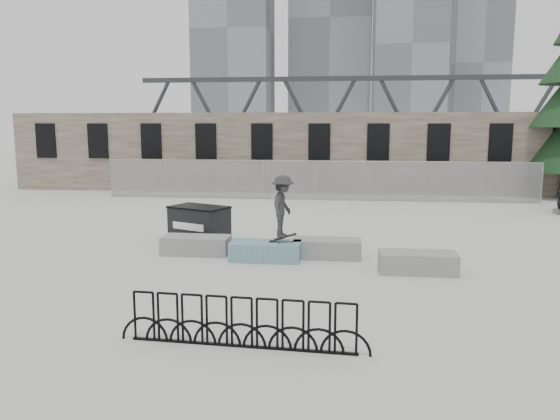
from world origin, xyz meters
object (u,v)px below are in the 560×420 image
Objects in this scene: planter_far_left at (196,244)px; planter_center_right at (327,248)px; planter_center_left at (266,250)px; dumpster at (199,224)px; bike_rack at (242,323)px; planter_offset at (418,262)px; skateboarder at (283,206)px.

planter_far_left and planter_center_right have the same top height.
planter_center_left is 0.93× the size of dumpster.
bike_rack reaches higher than planter_center_right.
planter_offset is 0.93× the size of dumpster.
planter_center_right is 1.05× the size of skateboarder.
planter_center_right is 1.84m from skateboarder.
skateboarder reaches higher than dumpster.
skateboarder is (0.49, 0.05, 1.28)m from planter_center_left.
planter_center_left is at bearing 94.52° from bike_rack.
planter_far_left is at bearing -53.80° from dumpster.
bike_rack is at bearing -68.24° from planter_far_left.
planter_offset is 7.24m from dumpster.
planter_center_right is 2.79m from planter_offset.
planter_offset is at bearing -11.12° from planter_center_left.
dumpster is at bearing 156.68° from planter_offset.
planter_center_right is 0.93× the size of dumpster.
planter_offset is at bearing -11.96° from planter_far_left.
planter_far_left is at bearing 168.04° from planter_offset.
planter_far_left is 1.05× the size of skateboarder.
planter_center_right is at bearing -58.51° from skateboarder.
skateboarder is (2.67, -0.47, 1.28)m from planter_far_left.
planter_center_left is 1.05× the size of skateboarder.
planter_center_left is 1.00× the size of planter_center_right.
planter_far_left is 0.93× the size of dumpster.
planter_center_right is (3.90, 0.04, 0.00)m from planter_far_left.
planter_center_left is at bearing 105.02° from skateboarder.
planter_offset is at bearing 55.52° from bike_rack.
planter_center_right is 6.83m from bike_rack.
bike_rack is (2.98, -8.20, -0.18)m from dumpster.
skateboarder reaches higher than planter_center_right.
planter_offset is (6.33, -1.34, 0.00)m from planter_far_left.
planter_center_left is 4.23m from planter_offset.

